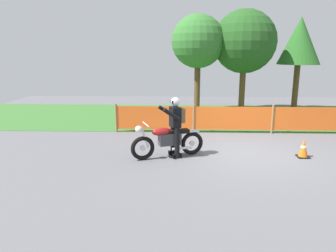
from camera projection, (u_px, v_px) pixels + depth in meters
ground at (245, 154)px, 9.29m from camera, size 24.00×24.00×0.02m
grass_verge at (222, 116)px, 14.61m from camera, size 24.00×6.12×0.01m
barrier_fence at (233, 118)px, 11.51m from camera, size 8.60×0.08×1.05m
tree_leftmost at (198, 42)px, 14.66m from camera, size 2.46×2.46×4.59m
tree_near_left at (245, 42)px, 14.83m from camera, size 2.95×2.95×4.83m
tree_near_right at (300, 42)px, 15.30m from camera, size 2.02×2.02×4.54m
motorcycle_lead at (168, 140)px, 8.86m from camera, size 2.03×0.96×1.01m
rider_lead at (175, 124)px, 8.83m from camera, size 0.77×0.68×1.69m
traffic_cone at (304, 148)px, 8.91m from camera, size 0.32×0.32×0.53m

